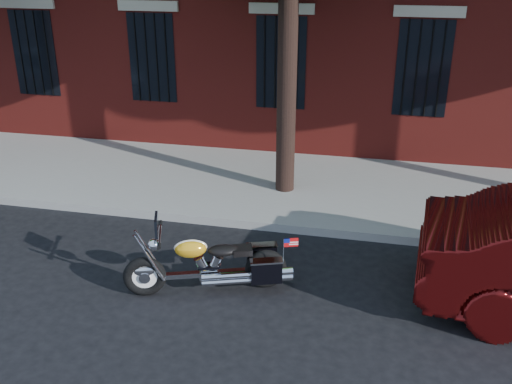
# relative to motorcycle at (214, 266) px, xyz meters

# --- Properties ---
(ground) EXTENTS (120.00, 120.00, 0.00)m
(ground) POSITION_rel_motorcycle_xyz_m (-0.13, 0.69, -0.41)
(ground) COLOR black
(ground) RESTS_ON ground
(curb) EXTENTS (40.00, 0.16, 0.15)m
(curb) POSITION_rel_motorcycle_xyz_m (-0.13, 2.07, -0.33)
(curb) COLOR gray
(curb) RESTS_ON ground
(sidewalk) EXTENTS (40.00, 3.60, 0.15)m
(sidewalk) POSITION_rel_motorcycle_xyz_m (-0.13, 3.95, -0.33)
(sidewalk) COLOR gray
(sidewalk) RESTS_ON ground
(motorcycle) EXTENTS (2.37, 1.16, 1.21)m
(motorcycle) POSITION_rel_motorcycle_xyz_m (0.00, 0.00, 0.00)
(motorcycle) COLOR black
(motorcycle) RESTS_ON ground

